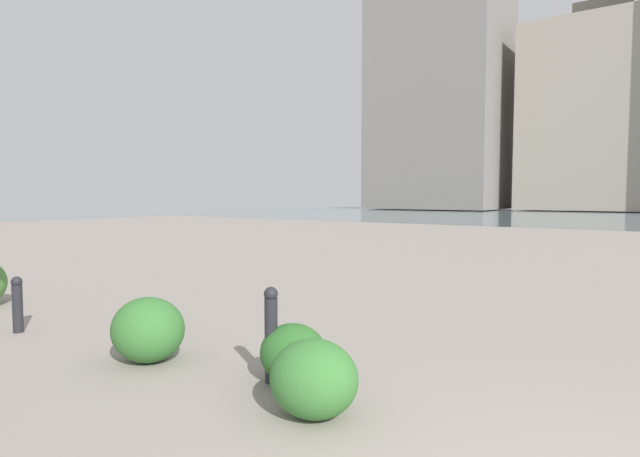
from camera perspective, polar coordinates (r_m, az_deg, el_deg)
name	(u,v)px	position (r m, az deg, el deg)	size (l,w,h in m)	color
building_slab	(600,117)	(71.11, 28.93, 10.95)	(16.80, 12.54, 24.54)	#9E9384
building_annex	(440,103)	(71.51, 13.29, 13.61)	(16.33, 13.21, 28.25)	gray
bollard_near	(271,333)	(4.74, -5.52, -11.60)	(0.13, 0.13, 0.88)	#232328
bollard_mid	(17,303)	(7.42, -30.89, -7.23)	(0.13, 0.13, 0.71)	#232328
shrub_low	(293,353)	(4.77, -3.03, -13.84)	(0.64, 0.57, 0.54)	#2D6628
shrub_wide	(148,330)	(5.60, -18.78, -10.71)	(0.78, 0.71, 0.67)	#387533
shrub_tall	(314,378)	(4.07, -0.71, -16.50)	(0.71, 0.64, 0.61)	#387533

